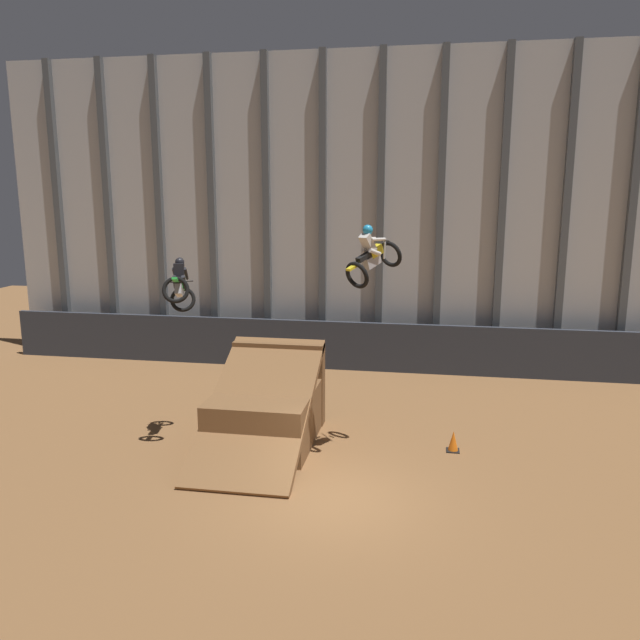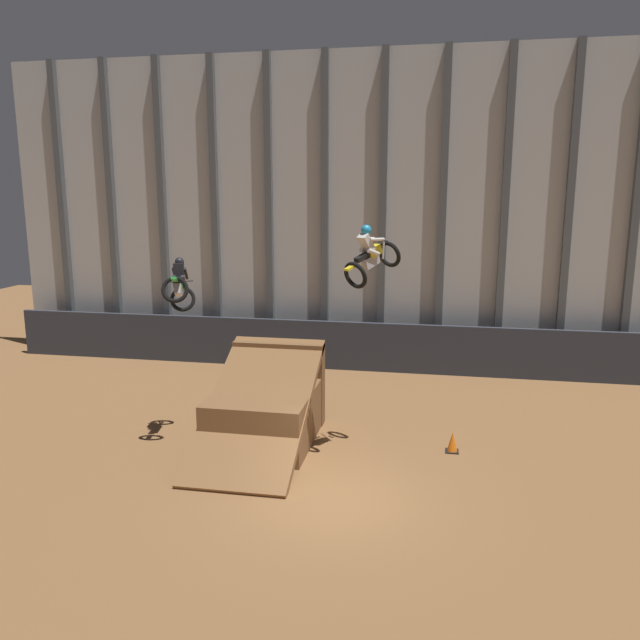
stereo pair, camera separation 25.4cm
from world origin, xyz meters
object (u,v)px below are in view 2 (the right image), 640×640
rider_bike_right_air (371,257)px  traffic_cone_near_ramp (452,442)px  dirt_ramp (267,408)px  rider_bike_left_air (179,286)px

rider_bike_right_air → traffic_cone_near_ramp: size_ratio=3.07×
dirt_ramp → rider_bike_right_air: bearing=-12.0°
rider_bike_left_air → traffic_cone_near_ramp: bearing=-11.6°
dirt_ramp → rider_bike_right_air: rider_bike_right_air is taller
traffic_cone_near_ramp → dirt_ramp: bearing=179.9°
dirt_ramp → rider_bike_left_air: rider_bike_left_air is taller
rider_bike_left_air → rider_bike_right_air: rider_bike_right_air is taller
rider_bike_left_air → traffic_cone_near_ramp: rider_bike_left_air is taller
rider_bike_left_air → traffic_cone_near_ramp: (7.65, 0.44, -4.21)m
rider_bike_right_air → dirt_ramp: bearing=-157.3°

